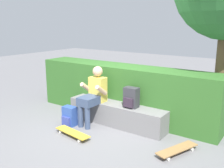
{
  "coord_description": "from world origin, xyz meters",
  "views": [
    {
      "loc": [
        2.86,
        -3.75,
        2.08
      ],
      "look_at": [
        -0.13,
        0.49,
        0.84
      ],
      "focal_mm": 41.54,
      "sensor_mm": 36.0,
      "label": 1
    }
  ],
  "objects": [
    {
      "name": "backpack_on_ground",
      "position": [
        -0.76,
        -0.15,
        0.19
      ],
      "size": [
        0.28,
        0.23,
        0.4
      ],
      "color": "#2D4C99",
      "rests_on": "ground"
    },
    {
      "name": "person_skater",
      "position": [
        -0.42,
        0.24,
        0.65
      ],
      "size": [
        0.49,
        0.62,
        1.2
      ],
      "color": "gold",
      "rests_on": "ground"
    },
    {
      "name": "bench_main",
      "position": [
        0.0,
        0.45,
        0.22
      ],
      "size": [
        2.18,
        0.42,
        0.45
      ],
      "color": "slate",
      "rests_on": "ground"
    },
    {
      "name": "backpack_on_bench",
      "position": [
        0.36,
        0.44,
        0.64
      ],
      "size": [
        0.28,
        0.23,
        0.4
      ],
      "color": "#333338",
      "rests_on": "bench_main"
    },
    {
      "name": "skateboard_near_person",
      "position": [
        -0.33,
        -0.51,
        0.07
      ],
      "size": [
        0.82,
        0.31,
        0.09
      ],
      "color": "gold",
      "rests_on": "ground"
    },
    {
      "name": "ground_plane",
      "position": [
        0.0,
        0.0,
        0.0
      ],
      "size": [
        24.0,
        24.0,
        0.0
      ],
      "primitive_type": "plane",
      "color": "slate"
    },
    {
      "name": "hedge_row",
      "position": [
        -0.19,
        1.01,
        0.57
      ],
      "size": [
        4.35,
        0.71,
        1.15
      ],
      "color": "#2F6024",
      "rests_on": "ground"
    },
    {
      "name": "skateboard_beside_bench",
      "position": [
        1.51,
        -0.01,
        0.07
      ],
      "size": [
        0.47,
        0.82,
        0.09
      ],
      "color": "olive",
      "rests_on": "ground"
    }
  ]
}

